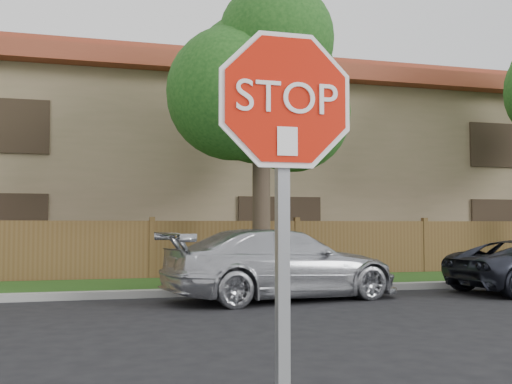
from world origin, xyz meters
name	(u,v)px	position (x,y,z in m)	size (l,w,h in m)	color
far_curb	(166,293)	(0.00, 8.15, 0.07)	(70.00, 0.30, 0.15)	gray
grass_strip	(158,286)	(0.00, 9.80, 0.06)	(70.00, 3.00, 0.12)	#1E4714
fence	(152,251)	(0.00, 11.40, 0.80)	(70.00, 0.12, 1.60)	brown
apartment_building	(138,167)	(0.00, 17.00, 3.53)	(35.20, 9.20, 7.20)	#887754
tree_mid	(263,87)	(2.52, 9.57, 4.87)	(4.80, 3.90, 7.35)	#382B21
stop_sign	(285,161)	(-0.49, -1.48, 1.83)	(1.01, 0.13, 2.55)	gray
sedan_right	(282,264)	(2.20, 7.07, 0.70)	(1.97, 4.86, 1.41)	#B9BBC1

